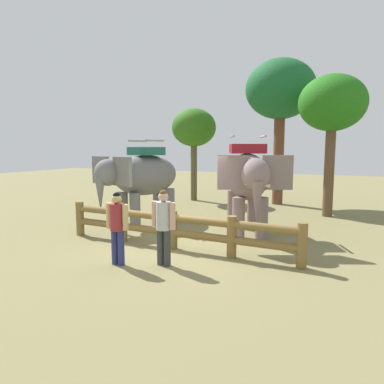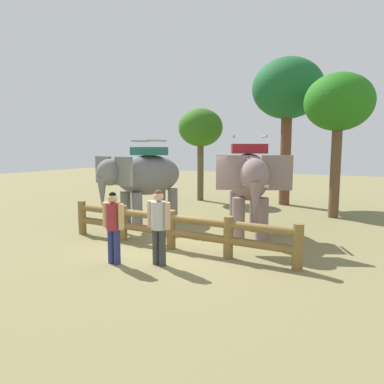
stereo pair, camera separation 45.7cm
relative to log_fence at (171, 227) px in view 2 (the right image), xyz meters
name	(u,v)px [view 2 (the right image)]	position (x,y,z in m)	size (l,w,h in m)	color
ground_plane	(169,250)	(0.00, -0.13, -0.61)	(60.00, 60.00, 0.00)	olive
log_fence	(171,227)	(0.00, 0.00, 0.00)	(6.95, 0.70, 1.05)	brown
elephant_near_left	(144,177)	(-2.38, 2.33, 1.08)	(2.45, 3.59, 3.00)	slate
elephant_center	(249,179)	(1.41, 2.43, 1.14)	(2.68, 3.69, 3.10)	gray
tourist_woman_in_black	(159,222)	(0.40, -1.28, 0.42)	(0.62, 0.37, 1.76)	#363A3A
tourist_man_in_blue	(113,222)	(-0.60, -1.67, 0.38)	(0.60, 0.35, 1.70)	navy
tree_far_left	(288,91)	(1.25, 8.93, 4.75)	(3.28, 3.28, 6.87)	brown
tree_back_center	(339,105)	(3.63, 6.55, 3.74)	(2.55, 2.55, 5.53)	brown
tree_far_right	(201,129)	(-2.97, 8.45, 3.08)	(2.26, 2.26, 4.72)	brown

